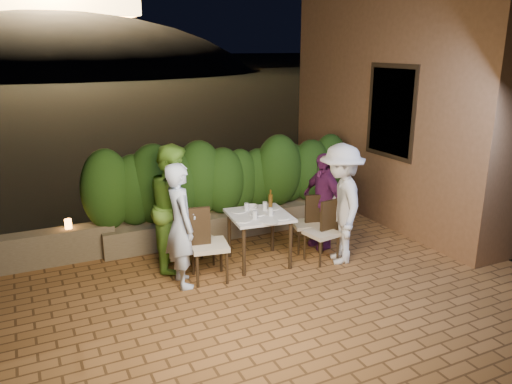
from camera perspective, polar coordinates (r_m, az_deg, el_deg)
ground at (r=6.51m, az=3.34°, el=-11.78°), size 400.00×400.00×0.00m
terrace_floor at (r=6.92m, az=1.30°, el=-10.44°), size 7.00×6.00×0.15m
building_wall at (r=9.51m, az=17.21°, el=12.36°), size 1.60×5.00×5.00m
window_pane at (r=8.67m, az=15.32°, el=8.86°), size 0.08×1.00×1.40m
window_frame at (r=8.66m, az=15.27°, el=8.86°), size 0.06×1.15×1.55m
planter at (r=8.40m, az=-3.05°, el=-3.48°), size 4.20×0.55×0.40m
hedge at (r=8.17m, az=-3.13°, el=1.48°), size 4.00×0.70×1.10m
parapet at (r=7.82m, az=-23.89°, el=-6.07°), size 2.20×0.30×0.50m
hill at (r=65.56m, az=-21.59°, el=9.06°), size 52.00×40.00×22.00m
dining_table at (r=7.22m, az=0.35°, el=-5.35°), size 0.91×0.91×0.75m
plate_nw at (r=6.83m, az=-1.47°, el=-3.24°), size 0.23×0.23×0.01m
plate_sw at (r=7.19m, az=-2.01°, el=-2.21°), size 0.22×0.22×0.01m
plate_ne at (r=6.94m, az=2.95°, el=-2.91°), size 0.23×0.23×0.01m
plate_se at (r=7.34m, az=1.74°, el=-1.82°), size 0.24×0.24×0.01m
plate_centre at (r=7.10m, az=0.18°, el=-2.46°), size 0.24×0.24×0.01m
plate_front at (r=6.78m, az=1.58°, el=-3.37°), size 0.24×0.24×0.01m
glass_nw at (r=6.87m, az=-0.15°, el=-2.63°), size 0.07×0.07×0.12m
glass_sw at (r=7.23m, az=-1.10°, el=-1.71°), size 0.06×0.06×0.11m
glass_ne at (r=7.02m, az=1.70°, el=-2.26°), size 0.06×0.06×0.11m
glass_se at (r=7.26m, az=1.03°, el=-1.59°), size 0.07×0.07×0.12m
beer_bottle at (r=7.19m, az=1.66°, el=-0.95°), size 0.06×0.06×0.31m
bowl at (r=7.33m, az=-0.50°, el=-1.71°), size 0.23×0.23×0.04m
chair_left_front at (r=6.70m, az=-5.38°, el=-5.90°), size 0.56×0.56×1.03m
chair_left_back at (r=7.19m, az=-6.70°, el=-5.12°), size 0.46×0.46×0.85m
chair_right_front at (r=7.33m, az=7.52°, el=-4.51°), size 0.48×0.48×0.90m
chair_right_back at (r=7.69m, az=5.75°, el=-3.53°), size 0.49×0.49×0.88m
diner_blue at (r=6.50m, az=-8.59°, el=-3.79°), size 0.41×0.61×1.65m
diner_green at (r=7.05m, az=-9.26°, el=-1.67°), size 0.94×1.05×1.78m
diner_white at (r=7.23m, az=9.65°, el=-1.37°), size 1.01×1.28×1.75m
diner_purple at (r=7.76m, az=7.63°, el=-0.99°), size 0.46×0.91×1.50m
parapet_lamp at (r=7.73m, az=-20.67°, el=-3.43°), size 0.10×0.10×0.14m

